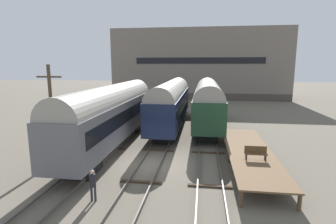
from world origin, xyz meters
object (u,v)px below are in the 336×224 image
(train_car_grey, at_px, (112,112))
(train_car_navy, at_px, (171,101))
(train_car_green, at_px, (208,101))
(bench, at_px, (256,153))
(utility_pole, at_px, (52,113))
(person_worker, at_px, (93,183))

(train_car_grey, relative_size, train_car_navy, 1.01)
(train_car_green, xyz_separation_m, bench, (2.93, -12.60, -1.57))
(train_car_green, relative_size, bench, 10.87)
(train_car_green, relative_size, utility_pole, 2.16)
(train_car_green, bearing_deg, train_car_navy, -177.95)
(train_car_green, height_order, bench, train_car_green)
(person_worker, xyz_separation_m, utility_pole, (-5.09, 4.98, 2.66))
(person_worker, bearing_deg, train_car_navy, 83.56)
(train_car_green, height_order, person_worker, train_car_green)
(train_car_grey, height_order, person_worker, train_car_grey)
(train_car_navy, bearing_deg, utility_pole, -119.92)
(train_car_grey, distance_m, train_car_navy, 9.03)
(train_car_grey, height_order, bench, train_car_grey)
(bench, distance_m, utility_pole, 14.26)
(train_car_navy, relative_size, bench, 12.57)
(train_car_grey, bearing_deg, person_worker, -76.63)
(bench, xyz_separation_m, utility_pole, (-14.08, 0.24, 2.24))
(train_car_grey, height_order, train_car_navy, train_car_grey)
(bench, distance_m, person_worker, 10.17)
(train_car_navy, distance_m, bench, 14.39)
(bench, height_order, utility_pole, utility_pole)
(train_car_green, distance_m, person_worker, 18.48)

